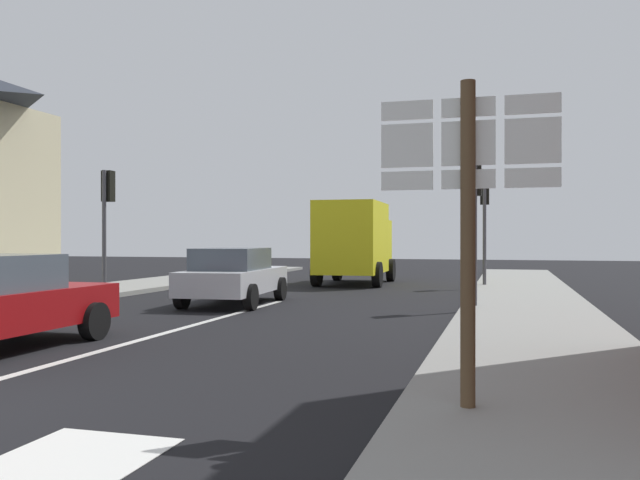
# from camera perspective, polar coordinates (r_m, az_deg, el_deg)

# --- Properties ---
(ground_plane) EXTENTS (80.00, 80.00, 0.00)m
(ground_plane) POSITION_cam_1_polar(r_m,az_deg,el_deg) (16.24, -5.87, -5.94)
(ground_plane) COLOR black
(sidewalk_right) EXTENTS (3.00, 44.00, 0.14)m
(sidewalk_right) POSITION_cam_1_polar(r_m,az_deg,el_deg) (13.13, 17.82, -7.09)
(sidewalk_right) COLOR gray
(sidewalk_right) RESTS_ON ground
(lane_centre_stripe) EXTENTS (0.16, 12.00, 0.01)m
(lane_centre_stripe) POSITION_cam_1_polar(r_m,az_deg,el_deg) (12.64, -12.62, -7.66)
(lane_centre_stripe) COLOR silver
(lane_centre_stripe) RESTS_ON ground
(lane_turn_arrow) EXTENTS (1.20, 2.20, 0.01)m
(lane_turn_arrow) POSITION_cam_1_polar(r_m,az_deg,el_deg) (5.44, -23.13, -18.24)
(lane_turn_arrow) COLOR silver
(lane_turn_arrow) RESTS_ON ground
(sedan_far) EXTENTS (2.20, 4.31, 1.47)m
(sedan_far) POSITION_cam_1_polar(r_m,az_deg,el_deg) (17.40, -7.44, -3.03)
(sedan_far) COLOR #B7BABF
(sedan_far) RESTS_ON ground
(delivery_truck) EXTENTS (2.61, 5.06, 3.05)m
(delivery_truck) POSITION_cam_1_polar(r_m,az_deg,el_deg) (24.95, 3.00, -0.02)
(delivery_truck) COLOR yellow
(delivery_truck) RESTS_ON ground
(route_sign_post) EXTENTS (1.66, 0.14, 3.20)m
(route_sign_post) POSITION_cam_1_polar(r_m,az_deg,el_deg) (6.39, 12.61, 2.68)
(route_sign_post) COLOR brown
(route_sign_post) RESTS_ON ground
(traffic_light_near_right) EXTENTS (0.30, 0.49, 3.64)m
(traffic_light_near_right) POSITION_cam_1_polar(r_m,az_deg,el_deg) (16.19, 13.17, 3.58)
(traffic_light_near_right) COLOR #47474C
(traffic_light_near_right) RESTS_ON ground
(traffic_light_far_right) EXTENTS (0.30, 0.49, 3.79)m
(traffic_light_far_right) POSITION_cam_1_polar(r_m,az_deg,el_deg) (23.53, 13.97, 2.77)
(traffic_light_far_right) COLOR #47474C
(traffic_light_far_right) RESTS_ON ground
(traffic_light_near_left) EXTENTS (0.30, 0.49, 3.69)m
(traffic_light_near_left) POSITION_cam_1_polar(r_m,az_deg,el_deg) (20.22, -17.84, 3.00)
(traffic_light_near_left) COLOR #47474C
(traffic_light_near_left) RESTS_ON ground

